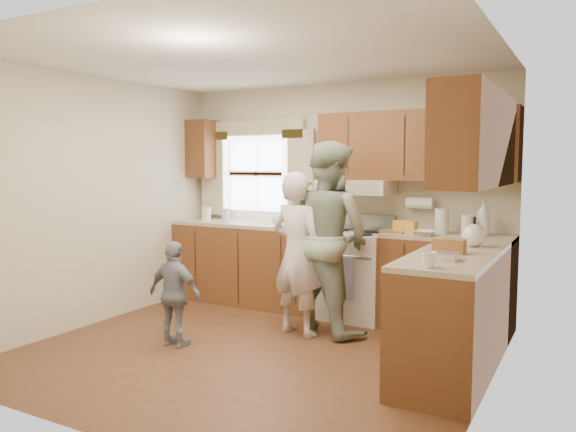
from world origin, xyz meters
The scene contains 6 objects.
room centered at (0.00, 0.00, 1.25)m, with size 3.80×3.80×3.80m.
kitchen_fixtures centered at (0.61, 1.08, 0.84)m, with size 3.80×2.25×2.15m.
stove centered at (0.30, 1.44, 0.47)m, with size 0.76×0.67×1.07m.
woman_left centered at (0.08, 0.62, 0.77)m, with size 0.56×0.37×1.55m, color beige.
woman_right centered at (0.30, 0.85, 0.92)m, with size 0.89×0.69×1.83m, color #2A4637.
child centered at (-0.70, -0.22, 0.47)m, with size 0.55×0.23×0.94m, color gray.
Camera 1 is at (2.52, -4.01, 1.62)m, focal length 35.00 mm.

